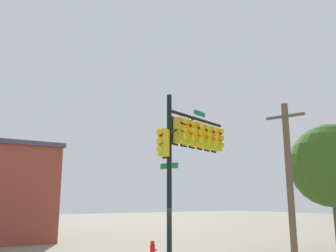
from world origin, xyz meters
TOP-DOWN VIEW (x-y plane):
  - signal_pole_assembly at (1.44, 0.47)m, footprint 4.55×1.95m
  - utility_pole at (5.62, -1.29)m, footprint 0.74×1.73m
  - fire_hydrant at (1.49, 3.93)m, footprint 0.33×0.24m
  - tree_near at (10.23, -0.41)m, footprint 4.53×4.53m
  - brick_building at (-4.18, 15.83)m, footprint 6.79×7.53m

SIDE VIEW (x-z plane):
  - fire_hydrant at x=1.49m, z-range 0.00..0.83m
  - brick_building at x=-4.18m, z-range 0.01..6.63m
  - utility_pole at x=5.62m, z-range 0.12..7.36m
  - tree_near at x=10.23m, z-range 1.18..8.10m
  - signal_pole_assembly at x=1.44m, z-range 1.69..8.80m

